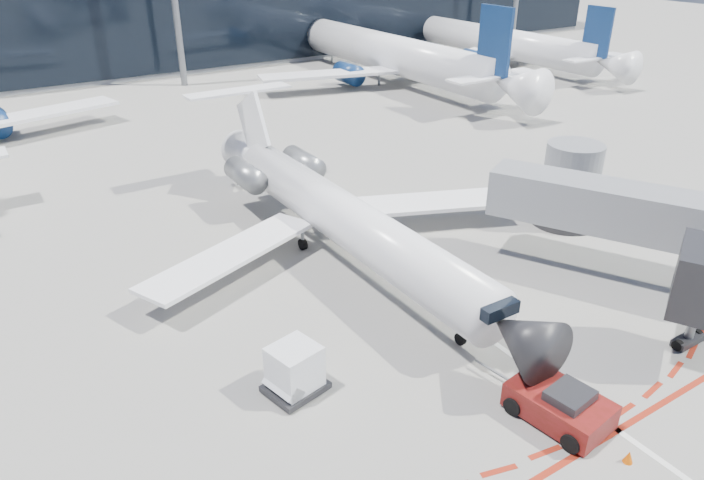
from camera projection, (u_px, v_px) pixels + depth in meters
ground at (415, 287)px, 30.50m from camera, size 260.00×260.00×0.00m
apron_centerline at (391, 270)px, 32.01m from camera, size 0.25×40.00×0.01m
apron_stop_bar at (618, 430)px, 21.83m from camera, size 14.00×0.25×0.01m
jet_bridge at (609, 208)px, 31.58m from camera, size 10.03×15.20×4.90m
regional_jet at (337, 213)px, 32.77m from camera, size 22.05×27.19×6.81m
pushback_tug at (560, 405)px, 22.09m from camera, size 2.73×5.55×1.42m
uld_container at (295, 370)px, 23.25m from camera, size 2.45×2.21×1.98m
safety_cone_right at (629, 457)px, 20.44m from camera, size 0.33×0.33×0.45m
bg_airliner_2 at (392, 26)px, 68.11m from camera, size 36.68×38.83×11.87m
bg_airliner_3 at (506, 22)px, 77.22m from camera, size 31.62×33.48×10.23m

